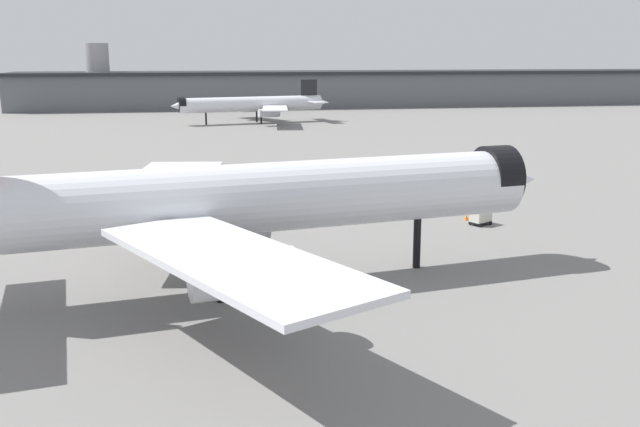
# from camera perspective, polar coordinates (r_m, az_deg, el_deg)

# --- Properties ---
(ground) EXTENTS (900.00, 900.00, 0.00)m
(ground) POSITION_cam_1_polar(r_m,az_deg,el_deg) (64.71, -6.76, -5.36)
(ground) COLOR slate
(airliner_near_gate) EXTENTS (60.18, 54.09, 17.54)m
(airliner_near_gate) POSITION_cam_1_polar(r_m,az_deg,el_deg) (60.89, -6.64, 1.02)
(airliner_near_gate) COLOR silver
(airliner_near_gate) RESTS_ON ground
(airliner_far_taxiway) EXTENTS (47.11, 42.33, 12.29)m
(airliner_far_taxiway) POSITION_cam_1_polar(r_m,az_deg,el_deg) (208.74, -5.43, 8.75)
(airliner_far_taxiway) COLOR silver
(airliner_far_taxiway) RESTS_ON ground
(terminal_building) EXTENTS (260.57, 33.86, 23.35)m
(terminal_building) POSITION_cam_1_polar(r_m,az_deg,el_deg) (274.92, 3.48, 10.05)
(terminal_building) COLOR slate
(terminal_building) RESTS_ON ground
(baggage_cart_trailing) EXTENTS (2.85, 2.70, 1.82)m
(baggage_cart_trailing) POSITION_cam_1_polar(r_m,az_deg,el_deg) (86.52, 12.82, -0.26)
(baggage_cart_trailing) COLOR black
(baggage_cart_trailing) RESTS_ON ground
(traffic_cone_near_nose) EXTENTS (0.59, 0.59, 0.73)m
(traffic_cone_near_nose) POSITION_cam_1_polar(r_m,az_deg,el_deg) (88.66, 11.70, -0.30)
(traffic_cone_near_nose) COLOR #F2600C
(traffic_cone_near_nose) RESTS_ON ground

